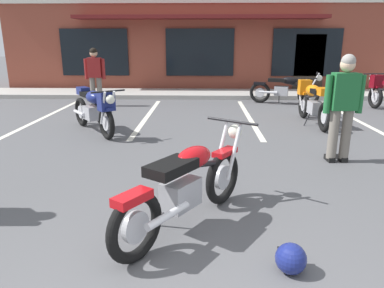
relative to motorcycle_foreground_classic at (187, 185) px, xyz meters
The scene contains 11 objects.
ground_plane 1.72m from the motorcycle_foreground_classic, 88.87° to the left, with size 80.00×80.00×0.00m, color #515154.
sidewalk_kerb 9.26m from the motorcycle_foreground_classic, 89.80° to the left, with size 22.00×1.80×0.14m, color #A8A59E.
brick_storefront_building 13.20m from the motorcycle_foreground_classic, 89.85° to the left, with size 14.74×6.45×3.47m.
painted_stall_lines 5.67m from the motorcycle_foreground_classic, 89.67° to the left, with size 7.88×4.80×0.01m.
motorcycle_foreground_classic is the anchor object (origin of this frame).
motorcycle_red_sportbike 5.64m from the motorcycle_foreground_classic, 61.48° to the left, with size 0.66×2.11×0.98m.
motorcycle_silver_naked 4.39m from the motorcycle_foreground_classic, 118.28° to the left, with size 1.49×1.79×0.98m.
motorcycle_blue_standard 8.04m from the motorcycle_foreground_classic, 70.86° to the left, with size 2.04×0.98×0.98m.
person_in_black_shirt 7.71m from the motorcycle_foreground_classic, 112.73° to the left, with size 0.60×0.28×1.68m.
person_by_back_row 3.18m from the motorcycle_foreground_classic, 43.01° to the left, with size 0.60×0.29×1.68m.
helmet_on_pavement 1.21m from the motorcycle_foreground_classic, 40.31° to the right, with size 0.26×0.26×0.26m.
Camera 1 is at (0.11, -1.37, 1.86)m, focal length 33.55 mm.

